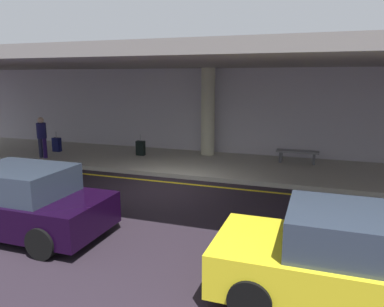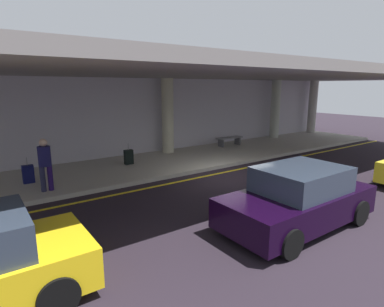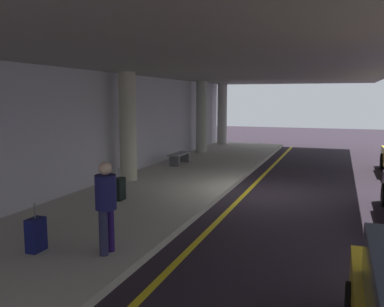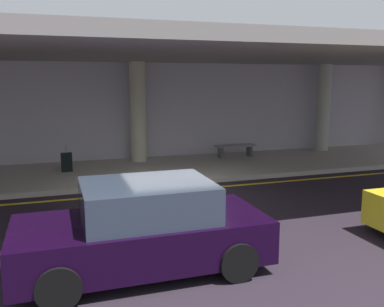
{
  "view_description": "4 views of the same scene",
  "coord_description": "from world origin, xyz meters",
  "px_view_note": "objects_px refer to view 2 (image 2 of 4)",
  "views": [
    {
      "loc": [
        4.49,
        -10.38,
        3.4
      ],
      "look_at": [
        0.38,
        1.42,
        0.83
      ],
      "focal_mm": 34.53,
      "sensor_mm": 36.0,
      "label": 1
    },
    {
      "loc": [
        -7.99,
        -8.71,
        3.4
      ],
      "look_at": [
        -0.68,
        1.54,
        0.7
      ],
      "focal_mm": 29.29,
      "sensor_mm": 36.0,
      "label": 2
    },
    {
      "loc": [
        -12.56,
        -2.19,
        2.95
      ],
      "look_at": [
        0.74,
        2.52,
        1.06
      ],
      "focal_mm": 39.05,
      "sensor_mm": 36.0,
      "label": 3
    },
    {
      "loc": [
        -3.0,
        -10.89,
        3.14
      ],
      "look_at": [
        1.02,
        1.3,
        0.91
      ],
      "focal_mm": 39.58,
      "sensor_mm": 36.0,
      "label": 4
    }
  ],
  "objects_px": {
    "traveler_with_luggage": "(45,161)",
    "suitcase_upright_primary": "(28,174)",
    "support_column_center": "(312,107)",
    "support_column_far_left": "(168,116)",
    "car_black": "(298,199)",
    "bench_metal": "(229,139)",
    "suitcase_upright_secondary": "(129,157)",
    "support_column_left_mid": "(275,109)"
  },
  "relations": [
    {
      "from": "support_column_far_left",
      "to": "support_column_center",
      "type": "distance_m",
      "value": 12.0
    },
    {
      "from": "car_black",
      "to": "bench_metal",
      "type": "bearing_deg",
      "value": -125.84
    },
    {
      "from": "suitcase_upright_primary",
      "to": "bench_metal",
      "type": "relative_size",
      "value": 0.56
    },
    {
      "from": "support_column_left_mid",
      "to": "bench_metal",
      "type": "xyz_separation_m",
      "value": [
        -4.25,
        -0.42,
        -1.47
      ]
    },
    {
      "from": "car_black",
      "to": "suitcase_upright_primary",
      "type": "distance_m",
      "value": 8.78
    },
    {
      "from": "support_column_left_mid",
      "to": "car_black",
      "type": "bearing_deg",
      "value": -137.43
    },
    {
      "from": "support_column_center",
      "to": "traveler_with_luggage",
      "type": "bearing_deg",
      "value": -171.03
    },
    {
      "from": "support_column_far_left",
      "to": "suitcase_upright_secondary",
      "type": "height_order",
      "value": "support_column_far_left"
    },
    {
      "from": "suitcase_upright_secondary",
      "to": "bench_metal",
      "type": "bearing_deg",
      "value": -22.17
    },
    {
      "from": "traveler_with_luggage",
      "to": "suitcase_upright_primary",
      "type": "xyz_separation_m",
      "value": [
        -0.35,
        1.28,
        -0.65
      ]
    },
    {
      "from": "support_column_left_mid",
      "to": "suitcase_upright_primary",
      "type": "bearing_deg",
      "value": -173.74
    },
    {
      "from": "support_column_left_mid",
      "to": "traveler_with_luggage",
      "type": "xyz_separation_m",
      "value": [
        -14.22,
        -2.88,
        -0.86
      ]
    },
    {
      "from": "suitcase_upright_primary",
      "to": "suitcase_upright_secondary",
      "type": "height_order",
      "value": "same"
    },
    {
      "from": "car_black",
      "to": "traveler_with_luggage",
      "type": "bearing_deg",
      "value": -56.01
    },
    {
      "from": "support_column_left_mid",
      "to": "bench_metal",
      "type": "bearing_deg",
      "value": -174.35
    },
    {
      "from": "support_column_left_mid",
      "to": "suitcase_upright_secondary",
      "type": "relative_size",
      "value": 4.06
    },
    {
      "from": "support_column_far_left",
      "to": "traveler_with_luggage",
      "type": "height_order",
      "value": "support_column_far_left"
    },
    {
      "from": "suitcase_upright_primary",
      "to": "bench_metal",
      "type": "bearing_deg",
      "value": -9.19
    },
    {
      "from": "support_column_far_left",
      "to": "car_black",
      "type": "relative_size",
      "value": 0.89
    },
    {
      "from": "traveler_with_luggage",
      "to": "suitcase_upright_primary",
      "type": "distance_m",
      "value": 1.48
    },
    {
      "from": "support_column_far_left",
      "to": "car_black",
      "type": "height_order",
      "value": "support_column_far_left"
    },
    {
      "from": "traveler_with_luggage",
      "to": "suitcase_upright_primary",
      "type": "height_order",
      "value": "traveler_with_luggage"
    },
    {
      "from": "car_black",
      "to": "suitcase_upright_primary",
      "type": "bearing_deg",
      "value": -59.25
    },
    {
      "from": "support_column_left_mid",
      "to": "car_black",
      "type": "xyz_separation_m",
      "value": [
        -9.67,
        -8.88,
        -1.26
      ]
    },
    {
      "from": "traveler_with_luggage",
      "to": "bench_metal",
      "type": "height_order",
      "value": "traveler_with_luggage"
    },
    {
      "from": "traveler_with_luggage",
      "to": "bench_metal",
      "type": "relative_size",
      "value": 1.05
    },
    {
      "from": "car_black",
      "to": "support_column_left_mid",
      "type": "bearing_deg",
      "value": -140.62
    },
    {
      "from": "traveler_with_luggage",
      "to": "suitcase_upright_secondary",
      "type": "distance_m",
      "value": 4.04
    },
    {
      "from": "support_column_center",
      "to": "support_column_far_left",
      "type": "bearing_deg",
      "value": 180.0
    },
    {
      "from": "support_column_far_left",
      "to": "traveler_with_luggage",
      "type": "relative_size",
      "value": 2.17
    },
    {
      "from": "traveler_with_luggage",
      "to": "support_column_center",
      "type": "bearing_deg",
      "value": -123.66
    },
    {
      "from": "suitcase_upright_primary",
      "to": "bench_metal",
      "type": "xyz_separation_m",
      "value": [
        10.32,
        1.18,
        0.04
      ]
    },
    {
      "from": "suitcase_upright_secondary",
      "to": "support_column_left_mid",
      "type": "bearing_deg",
      "value": -22.4
    },
    {
      "from": "support_column_center",
      "to": "traveler_with_luggage",
      "type": "xyz_separation_m",
      "value": [
        -18.22,
        -2.88,
        -0.86
      ]
    },
    {
      "from": "support_column_left_mid",
      "to": "traveler_with_luggage",
      "type": "distance_m",
      "value": 14.54
    },
    {
      "from": "support_column_far_left",
      "to": "car_black",
      "type": "xyz_separation_m",
      "value": [
        -1.67,
        -8.88,
        -1.26
      ]
    },
    {
      "from": "traveler_with_luggage",
      "to": "support_column_far_left",
      "type": "bearing_deg",
      "value": -107.82
    },
    {
      "from": "support_column_far_left",
      "to": "suitcase_upright_primary",
      "type": "xyz_separation_m",
      "value": [
        -6.57,
        -1.6,
        -1.51
      ]
    },
    {
      "from": "support_column_center",
      "to": "suitcase_upright_secondary",
      "type": "relative_size",
      "value": 4.06
    },
    {
      "from": "support_column_center",
      "to": "suitcase_upright_primary",
      "type": "relative_size",
      "value": 4.06
    },
    {
      "from": "support_column_center",
      "to": "bench_metal",
      "type": "distance_m",
      "value": 8.39
    },
    {
      "from": "support_column_center",
      "to": "suitcase_upright_secondary",
      "type": "height_order",
      "value": "support_column_center"
    }
  ]
}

